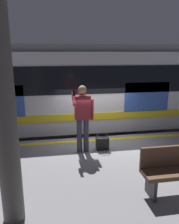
% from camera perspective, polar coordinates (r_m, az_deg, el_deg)
% --- Properties ---
extents(ground_plane, '(24.33, 24.33, 0.00)m').
position_cam_1_polar(ground_plane, '(7.77, 1.90, -13.40)').
color(ground_plane, '#3D3D3F').
extents(platform, '(14.31, 4.45, 1.05)m').
position_cam_1_polar(platform, '(5.64, 6.75, -19.15)').
color(platform, gray).
rests_on(platform, ground).
extents(safety_line, '(14.02, 0.16, 0.01)m').
position_cam_1_polar(safety_line, '(7.05, 2.47, -6.95)').
color(safety_line, yellow).
rests_on(safety_line, platform).
extents(track_rail_near, '(18.60, 0.08, 0.16)m').
position_cam_1_polar(track_rail_near, '(8.96, 0.10, -8.81)').
color(track_rail_near, slate).
rests_on(track_rail_near, ground).
extents(track_rail_far, '(18.60, 0.08, 0.16)m').
position_cam_1_polar(track_rail_far, '(10.28, -1.27, -5.65)').
color(track_rail_far, slate).
rests_on(track_rail_far, ground).
extents(train_carriage, '(13.84, 3.11, 3.74)m').
position_cam_1_polar(train_carriage, '(8.93, -4.47, 6.65)').
color(train_carriage, silver).
rests_on(train_carriage, ground).
extents(passenger, '(0.57, 0.55, 1.79)m').
position_cam_1_polar(passenger, '(5.95, -1.73, -0.33)').
color(passenger, '#383347').
rests_on(passenger, platform).
extents(handbag, '(0.34, 0.31, 0.41)m').
position_cam_1_polar(handbag, '(6.36, 3.21, -7.65)').
color(handbag, black).
rests_on(handbag, platform).
extents(station_column, '(0.33, 0.33, 3.86)m').
position_cam_1_polar(station_column, '(3.45, -20.64, 2.35)').
color(station_column, '#59544C').
rests_on(station_column, platform).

